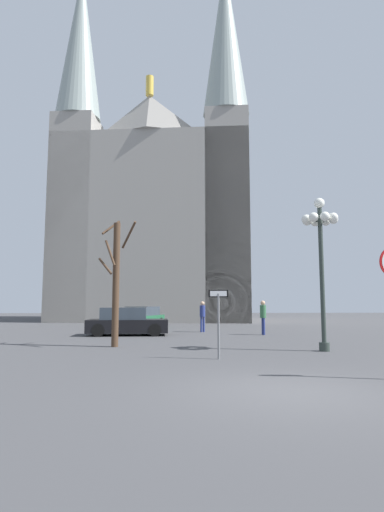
% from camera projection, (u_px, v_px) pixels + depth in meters
% --- Properties ---
extents(ground_plane, '(120.00, 120.00, 0.00)m').
position_uv_depth(ground_plane, '(290.00, 392.00, 7.83)').
color(ground_plane, '#424244').
extents(cathedral, '(18.91, 15.38, 34.82)m').
position_uv_depth(cathedral, '(157.00, 213.00, 40.62)').
color(cathedral, gray).
rests_on(cathedral, ground).
extents(one_way_arrow_sign, '(0.60, 0.11, 2.07)m').
position_uv_depth(one_way_arrow_sign, '(219.00, 315.00, 12.46)').
color(one_way_arrow_sign, slate).
rests_on(one_way_arrow_sign, ground).
extents(street_lamp, '(1.33, 1.33, 5.45)m').
position_uv_depth(street_lamp, '(321.00, 241.00, 14.77)').
color(street_lamp, '#2D3833').
rests_on(street_lamp, ground).
extents(bare_tree, '(1.51, 1.50, 5.02)m').
position_uv_depth(bare_tree, '(116.00, 280.00, 16.04)').
color(bare_tree, '#473323').
rests_on(bare_tree, ground).
extents(parked_car_near_green, '(3.00, 4.60, 1.42)m').
position_uv_depth(parked_car_near_green, '(142.00, 318.00, 27.54)').
color(parked_car_near_green, '#1E5B38').
rests_on(parked_car_near_green, ground).
extents(parked_car_far_black, '(4.18, 2.01, 1.43)m').
position_uv_depth(parked_car_far_black, '(127.00, 322.00, 21.38)').
color(parked_car_far_black, black).
rests_on(parked_car_far_black, ground).
extents(pedestrian_walking, '(0.32, 0.32, 1.75)m').
position_uv_depth(pedestrian_walking, '(202.00, 313.00, 23.78)').
color(pedestrian_walking, navy).
rests_on(pedestrian_walking, ground).
extents(pedestrian_standing, '(0.32, 0.32, 1.79)m').
position_uv_depth(pedestrian_standing, '(263.00, 314.00, 21.70)').
color(pedestrian_standing, navy).
rests_on(pedestrian_standing, ground).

